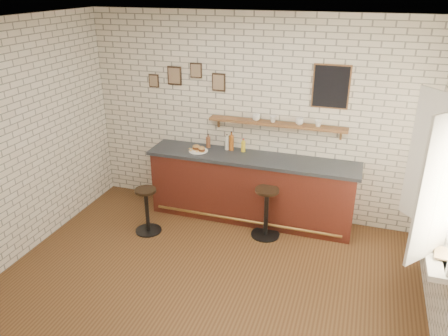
% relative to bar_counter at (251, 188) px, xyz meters
% --- Properties ---
extents(ground, '(5.00, 5.00, 0.00)m').
position_rel_bar_counter_xyz_m(ground, '(-0.10, -1.70, -0.51)').
color(ground, brown).
rests_on(ground, ground).
extents(bar_counter, '(3.10, 0.65, 1.01)m').
position_rel_bar_counter_xyz_m(bar_counter, '(0.00, 0.00, 0.00)').
color(bar_counter, '#562017').
rests_on(bar_counter, ground).
extents(sandwich_plate, '(0.28, 0.28, 0.01)m').
position_rel_bar_counter_xyz_m(sandwich_plate, '(-0.82, -0.03, 0.51)').
color(sandwich_plate, white).
rests_on(sandwich_plate, bar_counter).
extents(ciabatta_sandwich, '(0.24, 0.17, 0.07)m').
position_rel_bar_counter_xyz_m(ciabatta_sandwich, '(-0.81, -0.03, 0.55)').
color(ciabatta_sandwich, tan).
rests_on(ciabatta_sandwich, sandwich_plate).
extents(potato_chips, '(0.26, 0.17, 0.00)m').
position_rel_bar_counter_xyz_m(potato_chips, '(-0.85, -0.04, 0.52)').
color(potato_chips, '#EEBC54').
rests_on(potato_chips, sandwich_plate).
extents(bitters_bottle_brown, '(0.07, 0.07, 0.22)m').
position_rel_bar_counter_xyz_m(bitters_bottle_brown, '(-0.73, 0.17, 0.59)').
color(bitters_bottle_brown, brown).
rests_on(bitters_bottle_brown, bar_counter).
extents(bitters_bottle_white, '(0.06, 0.06, 0.24)m').
position_rel_bar_counter_xyz_m(bitters_bottle_white, '(-0.43, 0.17, 0.60)').
color(bitters_bottle_white, silver).
rests_on(bitters_bottle_white, bar_counter).
extents(bitters_bottle_amber, '(0.07, 0.07, 0.30)m').
position_rel_bar_counter_xyz_m(bitters_bottle_amber, '(-0.36, 0.17, 0.62)').
color(bitters_bottle_amber, '#964D18').
rests_on(bitters_bottle_amber, bar_counter).
extents(condiment_bottle_yellow, '(0.06, 0.06, 0.20)m').
position_rel_bar_counter_xyz_m(condiment_bottle_yellow, '(-0.18, 0.17, 0.59)').
color(condiment_bottle_yellow, yellow).
rests_on(condiment_bottle_yellow, bar_counter).
extents(bar_stool_left, '(0.38, 0.38, 0.68)m').
position_rel_bar_counter_xyz_m(bar_stool_left, '(-1.31, -0.84, -0.14)').
color(bar_stool_left, black).
rests_on(bar_stool_left, ground).
extents(bar_stool_right, '(0.42, 0.42, 0.74)m').
position_rel_bar_counter_xyz_m(bar_stool_right, '(0.34, -0.42, -0.11)').
color(bar_stool_right, black).
rests_on(bar_stool_right, ground).
extents(wall_shelf, '(2.00, 0.18, 0.18)m').
position_rel_bar_counter_xyz_m(wall_shelf, '(0.30, 0.20, 0.97)').
color(wall_shelf, brown).
rests_on(wall_shelf, ground).
extents(shelf_cup_a, '(0.16, 0.16, 0.09)m').
position_rel_bar_counter_xyz_m(shelf_cup_a, '(-0.00, 0.20, 1.04)').
color(shelf_cup_a, white).
rests_on(shelf_cup_a, wall_shelf).
extents(shelf_cup_b, '(0.14, 0.14, 0.09)m').
position_rel_bar_counter_xyz_m(shelf_cup_b, '(0.24, 0.20, 1.04)').
color(shelf_cup_b, white).
rests_on(shelf_cup_b, wall_shelf).
extents(shelf_cup_c, '(0.14, 0.14, 0.09)m').
position_rel_bar_counter_xyz_m(shelf_cup_c, '(0.62, 0.20, 1.04)').
color(shelf_cup_c, white).
rests_on(shelf_cup_c, wall_shelf).
extents(shelf_cup_d, '(0.11, 0.11, 0.09)m').
position_rel_bar_counter_xyz_m(shelf_cup_d, '(0.88, 0.20, 1.04)').
color(shelf_cup_d, white).
rests_on(shelf_cup_d, wall_shelf).
extents(back_wall_decor, '(2.96, 0.02, 0.56)m').
position_rel_bar_counter_xyz_m(back_wall_decor, '(0.13, 0.28, 1.54)').
color(back_wall_decor, black).
rests_on(back_wall_decor, ground).
extents(window_sill, '(0.20, 1.35, 0.06)m').
position_rel_bar_counter_xyz_m(window_sill, '(2.30, -1.40, 0.39)').
color(window_sill, white).
rests_on(window_sill, ground).
extents(casement_window, '(0.40, 1.30, 1.56)m').
position_rel_bar_counter_xyz_m(casement_window, '(2.26, -1.40, 1.14)').
color(casement_window, white).
rests_on(casement_window, ground).
extents(book_lower, '(0.18, 0.23, 0.02)m').
position_rel_bar_counter_xyz_m(book_lower, '(2.28, -1.66, 0.43)').
color(book_lower, tan).
rests_on(book_lower, window_sill).
extents(book_upper, '(0.20, 0.25, 0.02)m').
position_rel_bar_counter_xyz_m(book_upper, '(2.28, -1.69, 0.45)').
color(book_upper, tan).
rests_on(book_upper, book_lower).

